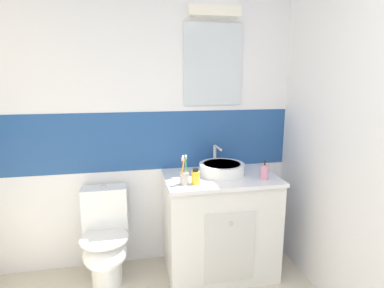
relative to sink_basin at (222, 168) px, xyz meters
The scene contains 7 objects.
wall_back_tiled 0.78m from the sink_basin, 154.47° to the left, with size 3.20×0.20×2.50m.
vanity_cabinet 0.48m from the sink_basin, 121.01° to the right, with size 0.90×0.60×0.85m.
sink_basin is the anchor object (origin of this frame).
toilet 1.10m from the sink_basin, behind, with size 0.37×0.50×0.77m.
toothbrush_cup 0.40m from the sink_basin, 151.38° to the right, with size 0.07×0.07×0.22m.
soap_dispenser 0.35m from the sink_basin, 33.46° to the right, with size 0.06×0.06×0.15m.
lotion_bottle_short 0.33m from the sink_basin, 143.03° to the right, with size 0.06×0.06×0.12m.
Camera 1 is at (-0.10, -0.20, 1.62)m, focal length 29.00 mm.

